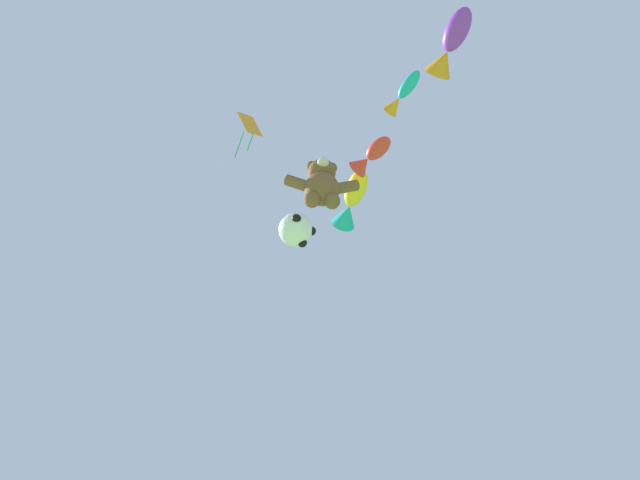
{
  "coord_description": "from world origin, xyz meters",
  "views": [
    {
      "loc": [
        -0.4,
        -1.43,
        0.84
      ],
      "look_at": [
        0.14,
        4.65,
        8.39
      ],
      "focal_mm": 24.0,
      "sensor_mm": 36.0,
      "label": 1
    }
  ],
  "objects_px": {
    "fish_kite_teal": "(401,95)",
    "diamond_kite": "(249,128)",
    "teddy_bear_kite": "(322,183)",
    "fish_kite_goldfin": "(351,202)",
    "fish_kite_violet": "(449,47)",
    "soccer_ball_kite": "(296,230)",
    "fish_kite_crimson": "(370,156)"
  },
  "relations": [
    {
      "from": "fish_kite_goldfin",
      "to": "soccer_ball_kite",
      "type": "bearing_deg",
      "value": -130.72
    },
    {
      "from": "fish_kite_goldfin",
      "to": "diamond_kite",
      "type": "xyz_separation_m",
      "value": [
        -3.48,
        -2.97,
        -0.94
      ]
    },
    {
      "from": "fish_kite_crimson",
      "to": "soccer_ball_kite",
      "type": "bearing_deg",
      "value": -179.24
    },
    {
      "from": "diamond_kite",
      "to": "fish_kite_teal",
      "type": "bearing_deg",
      "value": -14.42
    },
    {
      "from": "fish_kite_goldfin",
      "to": "diamond_kite",
      "type": "distance_m",
      "value": 4.67
    },
    {
      "from": "teddy_bear_kite",
      "to": "diamond_kite",
      "type": "bearing_deg",
      "value": -165.95
    },
    {
      "from": "fish_kite_violet",
      "to": "teddy_bear_kite",
      "type": "bearing_deg",
      "value": 136.27
    },
    {
      "from": "teddy_bear_kite",
      "to": "fish_kite_goldfin",
      "type": "height_order",
      "value": "fish_kite_goldfin"
    },
    {
      "from": "fish_kite_teal",
      "to": "diamond_kite",
      "type": "relative_size",
      "value": 0.56
    },
    {
      "from": "fish_kite_teal",
      "to": "fish_kite_violet",
      "type": "xyz_separation_m",
      "value": [
        1.05,
        -1.43,
        0.04
      ]
    },
    {
      "from": "soccer_ball_kite",
      "to": "diamond_kite",
      "type": "distance_m",
      "value": 4.15
    },
    {
      "from": "teddy_bear_kite",
      "to": "fish_kite_crimson",
      "type": "xyz_separation_m",
      "value": [
        1.57,
        0.24,
        2.26
      ]
    },
    {
      "from": "fish_kite_violet",
      "to": "fish_kite_teal",
      "type": "bearing_deg",
      "value": 126.12
    },
    {
      "from": "fish_kite_violet",
      "to": "diamond_kite",
      "type": "height_order",
      "value": "fish_kite_violet"
    },
    {
      "from": "fish_kite_crimson",
      "to": "fish_kite_violet",
      "type": "distance_m",
      "value": 3.78
    },
    {
      "from": "fish_kite_crimson",
      "to": "fish_kite_teal",
      "type": "distance_m",
      "value": 2.05
    },
    {
      "from": "diamond_kite",
      "to": "fish_kite_crimson",
      "type": "bearing_deg",
      "value": 11.89
    },
    {
      "from": "fish_kite_teal",
      "to": "soccer_ball_kite",
      "type": "bearing_deg",
      "value": 146.07
    },
    {
      "from": "soccer_ball_kite",
      "to": "fish_kite_crimson",
      "type": "xyz_separation_m",
      "value": [
        2.18,
        0.03,
        4.12
      ]
    },
    {
      "from": "teddy_bear_kite",
      "to": "fish_kite_crimson",
      "type": "distance_m",
      "value": 2.77
    },
    {
      "from": "soccer_ball_kite",
      "to": "diamond_kite",
      "type": "bearing_deg",
      "value": -154.29
    },
    {
      "from": "fish_kite_crimson",
      "to": "fish_kite_teal",
      "type": "relative_size",
      "value": 1.06
    },
    {
      "from": "soccer_ball_kite",
      "to": "teddy_bear_kite",
      "type": "bearing_deg",
      "value": -19.38
    },
    {
      "from": "fish_kite_goldfin",
      "to": "fish_kite_violet",
      "type": "distance_m",
      "value": 5.88
    },
    {
      "from": "fish_kite_teal",
      "to": "fish_kite_goldfin",
      "type": "bearing_deg",
      "value": 102.83
    },
    {
      "from": "fish_kite_teal",
      "to": "diamond_kite",
      "type": "height_order",
      "value": "fish_kite_teal"
    },
    {
      "from": "teddy_bear_kite",
      "to": "fish_kite_violet",
      "type": "relative_size",
      "value": 1.1
    },
    {
      "from": "teddy_bear_kite",
      "to": "fish_kite_goldfin",
      "type": "distance_m",
      "value": 3.94
    },
    {
      "from": "diamond_kite",
      "to": "fish_kite_goldfin",
      "type": "bearing_deg",
      "value": 40.41
    },
    {
      "from": "soccer_ball_kite",
      "to": "fish_kite_violet",
      "type": "bearing_deg",
      "value": -40.74
    },
    {
      "from": "teddy_bear_kite",
      "to": "fish_kite_teal",
      "type": "relative_size",
      "value": 1.43
    },
    {
      "from": "fish_kite_crimson",
      "to": "fish_kite_violet",
      "type": "relative_size",
      "value": 0.82
    }
  ]
}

